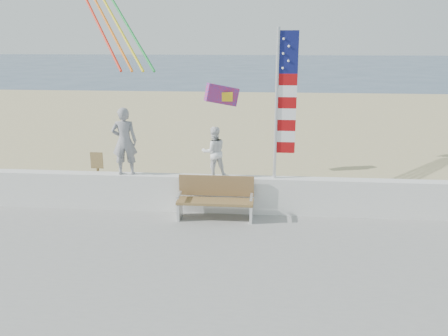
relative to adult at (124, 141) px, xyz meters
The scene contains 9 objects.
ground 3.57m from the adult, 41.57° to the right, with size 220.00×220.00×0.00m, color #2F435E.
sand 7.59m from the adult, 72.15° to the left, with size 90.00×40.00×0.08m, color tan.
seawall 2.59m from the adult, ahead, with size 30.00×0.35×0.90m, color white.
adult is the anchor object (origin of this frame).
child 2.20m from the adult, ahead, with size 0.60×0.46×1.23m, color white.
bench 2.62m from the adult, 11.28° to the right, with size 1.80×0.57×1.00m.
flag 3.93m from the adult, ahead, with size 0.50×0.08×3.50m.
parafoil_kite 4.33m from the adult, 61.31° to the left, with size 1.12×0.70×0.75m.
sign 1.32m from the adult, 159.41° to the left, with size 0.32×0.07×1.46m.
Camera 1 is at (1.18, -9.01, 4.37)m, focal length 38.00 mm.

